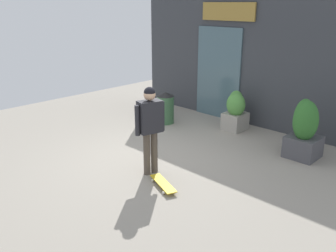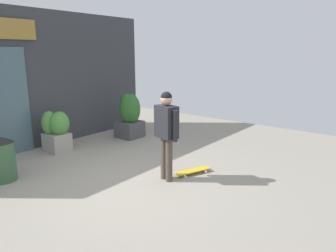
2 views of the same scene
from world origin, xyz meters
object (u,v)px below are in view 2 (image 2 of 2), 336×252
Objects in this scene: planter_box_right at (56,131)px; trash_bin at (2,159)px; skateboard at (193,171)px; planter_box_left at (130,116)px; skateboarder at (166,127)px.

planter_box_right is 1.88m from trash_bin.
planter_box_left is at bearing 89.59° from skateboard.
trash_bin is at bearing -174.52° from planter_box_left.
skateboarder is 3.28m from planter_box_left.
skateboard is 3.61m from planter_box_right.
planter_box_right is (-0.29, 3.25, -0.53)m from skateboarder.
planter_box_left is (1.74, 2.75, -0.41)m from skateboarder.
planter_box_left is 1.27× the size of planter_box_right.
skateboard is at bearing -76.30° from planter_box_right.
planter_box_right is at bearing 109.38° from skateboarder.
skateboard is at bearing -7.68° from skateboarder.
skateboarder reaches higher than trash_bin.
planter_box_right is at bearing 27.18° from trash_bin.
skateboard is 0.92× the size of trash_bin.
planter_box_left reaches higher than planter_box_right.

